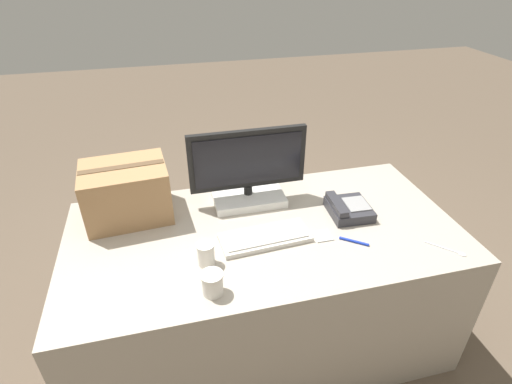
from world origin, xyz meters
name	(u,v)px	position (x,y,z in m)	size (l,w,h in m)	color
ground_plane	(263,334)	(0.00, 0.00, 0.00)	(12.00, 12.00, 0.00)	brown
office_desk	(264,287)	(0.00, 0.00, 0.37)	(1.80, 0.90, 0.73)	#A89E8E
monitor	(248,174)	(-0.02, 0.26, 0.89)	(0.58, 0.24, 0.39)	white
keyboard	(265,237)	(-0.02, -0.07, 0.74)	(0.41, 0.19, 0.03)	beige
desk_phone	(348,209)	(0.43, 0.03, 0.76)	(0.20, 0.22, 0.08)	#2D2D33
paper_cup_left	(206,254)	(-0.29, -0.16, 0.78)	(0.08, 0.08, 0.10)	white
paper_cup_right	(212,283)	(-0.29, -0.33, 0.78)	(0.09, 0.09, 0.09)	white
spoon	(452,251)	(0.74, -0.34, 0.73)	(0.13, 0.14, 0.00)	silver
cardboard_box	(127,192)	(-0.60, 0.28, 0.86)	(0.41, 0.33, 0.27)	#9E754C
pen_marker	(354,241)	(0.36, -0.18, 0.74)	(0.11, 0.09, 0.01)	#1933B2
sticky_note_pad	(323,236)	(0.24, -0.11, 0.73)	(0.08, 0.08, 0.01)	silver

